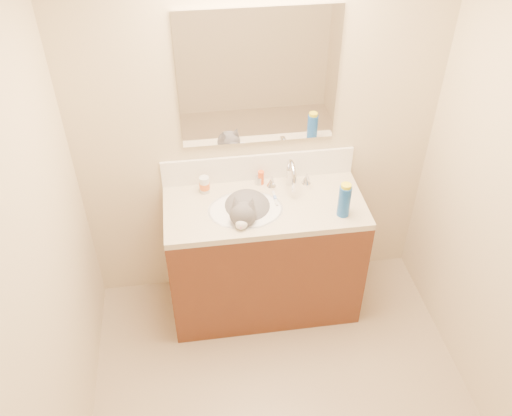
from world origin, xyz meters
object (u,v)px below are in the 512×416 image
object	(u,v)px
faucet	(291,177)
pill_bottle	(204,185)
basin	(246,219)
spray_can	(344,201)
silver_jar	(259,180)
amber_bottle	(261,178)
vanity_cabinet	(264,259)
cat	(247,212)

from	to	relation	value
faucet	pill_bottle	size ratio (longest dim) A/B	2.60
basin	spray_can	bearing A→B (deg)	-12.70
pill_bottle	spray_can	xyz separation A→B (m)	(0.78, -0.33, 0.04)
faucet	spray_can	distance (m)	0.39
basin	silver_jar	world-z (taller)	silver_jar
pill_bottle	amber_bottle	size ratio (longest dim) A/B	1.17
vanity_cabinet	faucet	bearing A→B (deg)	37.29
vanity_cabinet	silver_jar	distance (m)	0.52
basin	amber_bottle	bearing A→B (deg)	61.83
amber_bottle	pill_bottle	bearing A→B (deg)	-174.60
faucet	silver_jar	size ratio (longest dim) A/B	5.27
pill_bottle	spray_can	distance (m)	0.85
basin	pill_bottle	distance (m)	0.33
faucet	pill_bottle	xyz separation A→B (m)	(-0.52, 0.04, -0.03)
faucet	basin	bearing A→B (deg)	-150.88
basin	silver_jar	size ratio (longest dim) A/B	8.46
silver_jar	amber_bottle	world-z (taller)	amber_bottle
vanity_cabinet	cat	size ratio (longest dim) A/B	2.69
basin	cat	world-z (taller)	cat
cat	silver_jar	distance (m)	0.26
vanity_cabinet	basin	size ratio (longest dim) A/B	2.67
cat	pill_bottle	bearing A→B (deg)	155.71
vanity_cabinet	faucet	xyz separation A→B (m)	(0.18, 0.14, 0.54)
vanity_cabinet	silver_jar	world-z (taller)	silver_jar
pill_bottle	amber_bottle	xyz separation A→B (m)	(0.35, 0.03, -0.01)
faucet	silver_jar	distance (m)	0.21
basin	amber_bottle	world-z (taller)	amber_bottle
cat	amber_bottle	size ratio (longest dim) A/B	4.84
pill_bottle	cat	bearing A→B (deg)	-40.34
silver_jar	spray_can	xyz separation A→B (m)	(0.44, -0.37, 0.07)
cat	amber_bottle	bearing A→B (deg)	78.85
vanity_cabinet	spray_can	world-z (taller)	spray_can
pill_bottle	spray_can	bearing A→B (deg)	-23.07
basin	spray_can	world-z (taller)	spray_can
spray_can	amber_bottle	bearing A→B (deg)	139.44
silver_jar	spray_can	world-z (taller)	spray_can
cat	basin	bearing A→B (deg)	-122.45
vanity_cabinet	silver_jar	bearing A→B (deg)	91.24
pill_bottle	silver_jar	distance (m)	0.34
vanity_cabinet	basin	xyz separation A→B (m)	(-0.12, -0.03, 0.38)
vanity_cabinet	pill_bottle	xyz separation A→B (m)	(-0.34, 0.18, 0.50)
basin	silver_jar	bearing A→B (deg)	64.42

